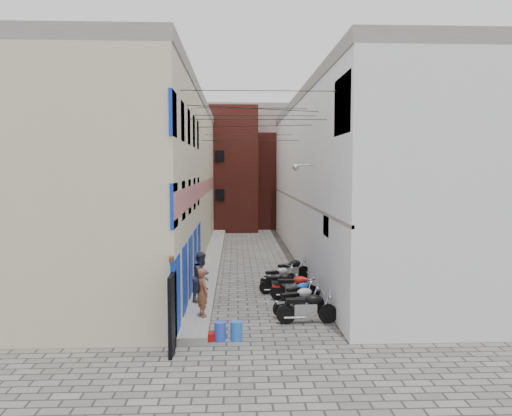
{
  "coord_description": "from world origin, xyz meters",
  "views": [
    {
      "loc": [
        -0.78,
        -13.88,
        5.06
      ],
      "look_at": [
        0.29,
        12.07,
        3.0
      ],
      "focal_mm": 35.0,
      "sensor_mm": 36.0,
      "label": 1
    }
  ],
  "objects": [
    {
      "name": "building_far_concrete",
      "position": [
        0.0,
        34.0,
        5.5
      ],
      "size": [
        8.0,
        5.0,
        11.0
      ],
      "primitive_type": "cube",
      "color": "slate",
      "rests_on": "ground"
    },
    {
      "name": "motorcycle_c",
      "position": [
        1.56,
        4.13,
        0.51
      ],
      "size": [
        1.7,
        1.54,
        1.01
      ],
      "primitive_type": null,
      "rotation": [
        0.0,
        0.0,
        -0.88
      ],
      "color": "blue",
      "rests_on": "ground"
    },
    {
      "name": "building_far_brick_left",
      "position": [
        -2.0,
        28.0,
        5.0
      ],
      "size": [
        6.0,
        6.0,
        10.0
      ],
      "primitive_type": "cube",
      "color": "maroon",
      "rests_on": "ground"
    },
    {
      "name": "ground",
      "position": [
        0.0,
        0.0,
        0.0
      ],
      "size": [
        90.0,
        90.0,
        0.0
      ],
      "primitive_type": "plane",
      "color": "#565351",
      "rests_on": "ground"
    },
    {
      "name": "motorcycle_a",
      "position": [
        1.54,
        2.0,
        0.58
      ],
      "size": [
        2.02,
        0.66,
        1.16
      ],
      "primitive_type": null,
      "rotation": [
        0.0,
        0.0,
        -1.56
      ],
      "color": "black",
      "rests_on": "ground"
    },
    {
      "name": "person_a",
      "position": [
        -1.85,
        2.11,
        1.04
      ],
      "size": [
        0.58,
        0.68,
        1.59
      ],
      "primitive_type": "imported",
      "rotation": [
        0.0,
        0.0,
        1.99
      ],
      "color": "brown",
      "rests_on": "plinth"
    },
    {
      "name": "motorcycle_f",
      "position": [
        1.05,
        7.08,
        0.5
      ],
      "size": [
        1.8,
        1.21,
        1.0
      ],
      "primitive_type": null,
      "rotation": [
        0.0,
        0.0,
        -1.15
      ],
      "color": "#A1A2A5",
      "rests_on": "ground"
    },
    {
      "name": "overhead_wires",
      "position": [
        0.0,
        7.64,
        7.12
      ],
      "size": [
        5.8,
        13.02,
        1.32
      ],
      "color": "black",
      "rests_on": "ground"
    },
    {
      "name": "motorcycle_d",
      "position": [
        1.51,
        4.97,
        0.56
      ],
      "size": [
        1.94,
        0.62,
        1.12
      ],
      "primitive_type": null,
      "rotation": [
        0.0,
        0.0,
        -1.57
      ],
      "color": "#B0120C",
      "rests_on": "ground"
    },
    {
      "name": "building_left",
      "position": [
        -4.98,
        12.95,
        4.5
      ],
      "size": [
        5.1,
        27.0,
        9.0
      ],
      "color": "beige",
      "rests_on": "ground"
    },
    {
      "name": "building_right",
      "position": [
        5.0,
        13.0,
        4.51
      ],
      "size": [
        5.94,
        26.0,
        9.0
      ],
      "color": "silver",
      "rests_on": "ground"
    },
    {
      "name": "motorcycle_e",
      "position": [
        1.02,
        5.86,
        0.5
      ],
      "size": [
        1.74,
        0.58,
        1.0
      ],
      "primitive_type": null,
      "rotation": [
        0.0,
        0.0,
        -1.59
      ],
      "color": "black",
      "rests_on": "ground"
    },
    {
      "name": "plinth",
      "position": [
        -2.05,
        13.0,
        0.12
      ],
      "size": [
        0.9,
        26.0,
        0.25
      ],
      "primitive_type": "cube",
      "color": "slate",
      "rests_on": "ground"
    },
    {
      "name": "far_shopfront",
      "position": [
        0.0,
        25.2,
        1.2
      ],
      "size": [
        2.0,
        0.3,
        2.4
      ],
      "primitive_type": "cube",
      "color": "black",
      "rests_on": "ground"
    },
    {
      "name": "motorcycle_g",
      "position": [
        1.73,
        8.1,
        0.58
      ],
      "size": [
        2.03,
        1.6,
        1.16
      ],
      "primitive_type": null,
      "rotation": [
        0.0,
        0.0,
        -1.01
      ],
      "color": "black",
      "rests_on": "ground"
    },
    {
      "name": "building_far_brick_right",
      "position": [
        3.0,
        30.0,
        4.0
      ],
      "size": [
        5.0,
        6.0,
        8.0
      ],
      "primitive_type": "cube",
      "color": "maroon",
      "rests_on": "ground"
    },
    {
      "name": "motorcycle_b",
      "position": [
        1.4,
        2.93,
        0.57
      ],
      "size": [
        2.06,
        1.32,
        1.14
      ],
      "primitive_type": null,
      "rotation": [
        0.0,
        0.0,
        -1.18
      ],
      "color": "#A7A8AB",
      "rests_on": "ground"
    },
    {
      "name": "person_b",
      "position": [
        -2.01,
        4.03,
        1.15
      ],
      "size": [
        0.99,
        1.08,
        1.8
      ],
      "primitive_type": "imported",
      "rotation": [
        0.0,
        0.0,
        1.12
      ],
      "color": "#313249",
      "rests_on": "plinth"
    },
    {
      "name": "water_jug_near",
      "position": [
        -0.77,
        0.5,
        0.28
      ],
      "size": [
        0.47,
        0.47,
        0.56
      ],
      "primitive_type": "cylinder",
      "rotation": [
        0.0,
        0.0,
        -0.38
      ],
      "color": "blue",
      "rests_on": "ground"
    },
    {
      "name": "water_jug_far",
      "position": [
        -1.25,
        0.5,
        0.27
      ],
      "size": [
        0.46,
        0.46,
        0.55
      ],
      "primitive_type": "cylinder",
      "rotation": [
        0.0,
        0.0,
        -0.39
      ],
      "color": "blue",
      "rests_on": "ground"
    },
    {
      "name": "red_crate",
      "position": [
        -1.55,
        0.5,
        0.11
      ],
      "size": [
        0.44,
        0.38,
        0.23
      ],
      "primitive_type": "cube",
      "rotation": [
        0.0,
        0.0,
        0.35
      ],
      "color": "#A20D0B",
      "rests_on": "ground"
    }
  ]
}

